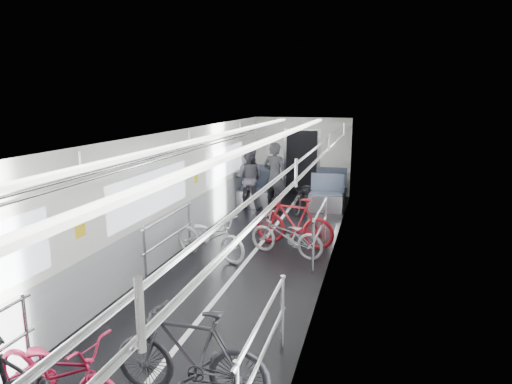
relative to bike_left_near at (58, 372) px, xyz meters
The scene contains 9 objects.
car_shell 5.52m from the bike_left_near, 83.64° to the left, with size 3.02×14.01×2.41m.
bike_left_near is the anchor object (origin of this frame).
bike_left_far 4.45m from the bike_left_near, 91.47° to the left, with size 0.57×1.62×0.85m, color silver.
bike_right_near 1.27m from the bike_left_near, 23.36° to the left, with size 0.47×1.66×1.00m, color black.
bike_right_mid 5.13m from the bike_left_near, 75.90° to the left, with size 0.54×1.54×0.81m, color #98989C.
bike_right_far 5.72m from the bike_left_near, 76.94° to the left, with size 0.48×1.71×1.03m, color maroon.
bike_aisle 8.52m from the bike_left_near, 83.02° to the left, with size 0.54×1.55×0.81m, color black.
person_standing 8.48m from the bike_left_near, 88.37° to the left, with size 0.67×0.44×1.85m, color black.
person_seated 8.46m from the bike_left_near, 93.26° to the left, with size 0.82×0.64×1.68m, color #29272E.
Camera 1 is at (2.27, -6.98, 3.05)m, focal length 32.00 mm.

